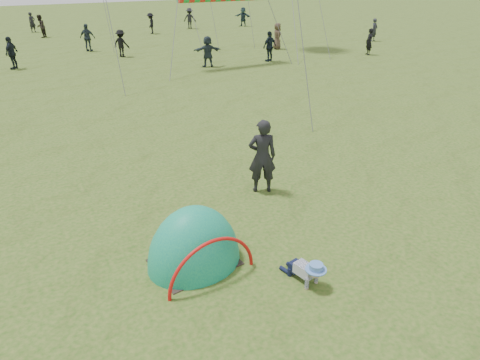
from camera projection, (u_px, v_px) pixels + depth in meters
ground at (326, 248)px, 8.78m from camera, size 140.00×140.00×0.00m
crawling_toddler at (307, 270)px, 7.73m from camera, size 0.61×0.78×0.53m
popup_tent at (195, 262)px, 8.37m from camera, size 2.01×1.71×2.41m
standing_adult at (262, 156)px, 10.62m from camera, size 0.83×0.70×1.92m
crowd_person_0 at (32, 22)px, 37.18m from camera, size 0.72×0.65×1.65m
crowd_person_1 at (41, 26)px, 34.37m from camera, size 0.99×1.06×1.74m
crowd_person_2 at (270, 46)px, 25.66m from camera, size 1.10×0.66×1.75m
crowd_person_3 at (151, 23)px, 36.35m from camera, size 1.03×1.25×1.68m
crowd_person_5 at (208, 51)px, 24.30m from camera, size 1.66×0.87×1.70m
crowd_person_6 at (369, 42)px, 27.61m from camera, size 0.57×0.70×1.64m
crowd_person_8 at (12, 53)px, 23.71m from camera, size 0.94×1.09×1.76m
crowd_person_9 at (190, 18)px, 39.31m from camera, size 1.32×1.26×1.80m
crowd_person_10 at (277, 36)px, 29.55m from camera, size 0.81×0.98×1.73m
crowd_person_11 at (243, 17)px, 40.95m from camera, size 1.35×1.59×1.72m
crowd_person_12 at (374, 30)px, 32.72m from camera, size 0.68×0.54×1.65m
crowd_person_14 at (88, 38)px, 28.74m from camera, size 1.10×0.95×1.77m
crowd_person_15 at (121, 43)px, 26.98m from camera, size 1.17×1.21×1.66m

